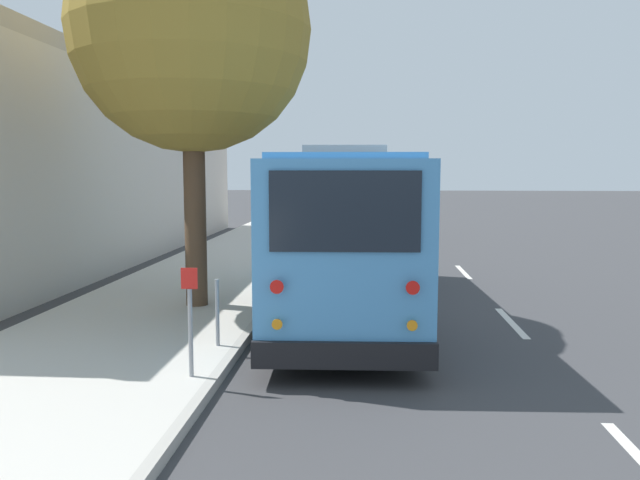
{
  "coord_description": "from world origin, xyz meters",
  "views": [
    {
      "loc": [
        -12.84,
        0.04,
        2.88
      ],
      "look_at": [
        1.36,
        1.11,
        1.3
      ],
      "focal_mm": 35.0,
      "sensor_mm": 36.0,
      "label": 1
    }
  ],
  "objects_px": {
    "sign_post_near": "(190,321)",
    "sign_post_far": "(217,312)",
    "shuttle_bus": "(344,225)",
    "parked_sedan_blue": "(341,231)",
    "street_tree": "(193,17)",
    "parked_sedan_maroon": "(350,218)"
  },
  "relations": [
    {
      "from": "parked_sedan_blue",
      "to": "sign_post_near",
      "type": "height_order",
      "value": "sign_post_near"
    },
    {
      "from": "sign_post_near",
      "to": "parked_sedan_maroon",
      "type": "bearing_deg",
      "value": -3.95
    },
    {
      "from": "shuttle_bus",
      "to": "sign_post_near",
      "type": "bearing_deg",
      "value": 156.7
    },
    {
      "from": "shuttle_bus",
      "to": "sign_post_far",
      "type": "distance_m",
      "value": 3.96
    },
    {
      "from": "parked_sedan_maroon",
      "to": "street_tree",
      "type": "relative_size",
      "value": 0.56
    },
    {
      "from": "sign_post_near",
      "to": "sign_post_far",
      "type": "bearing_deg",
      "value": 0.0
    },
    {
      "from": "sign_post_far",
      "to": "parked_sedan_maroon",
      "type": "bearing_deg",
      "value": -4.24
    },
    {
      "from": "shuttle_bus",
      "to": "parked_sedan_blue",
      "type": "relative_size",
      "value": 2.25
    },
    {
      "from": "shuttle_bus",
      "to": "sign_post_near",
      "type": "height_order",
      "value": "shuttle_bus"
    },
    {
      "from": "parked_sedan_blue",
      "to": "parked_sedan_maroon",
      "type": "distance_m",
      "value": 6.29
    },
    {
      "from": "parked_sedan_blue",
      "to": "sign_post_far",
      "type": "height_order",
      "value": "parked_sedan_blue"
    },
    {
      "from": "parked_sedan_blue",
      "to": "shuttle_bus",
      "type": "bearing_deg",
      "value": -176.21
    },
    {
      "from": "parked_sedan_maroon",
      "to": "sign_post_near",
      "type": "xyz_separation_m",
      "value": [
        -22.05,
        1.52,
        0.31
      ]
    },
    {
      "from": "shuttle_bus",
      "to": "street_tree",
      "type": "distance_m",
      "value": 5.12
    },
    {
      "from": "street_tree",
      "to": "sign_post_far",
      "type": "height_order",
      "value": "street_tree"
    },
    {
      "from": "sign_post_far",
      "to": "parked_sedan_blue",
      "type": "bearing_deg",
      "value": -5.36
    },
    {
      "from": "parked_sedan_maroon",
      "to": "sign_post_far",
      "type": "xyz_separation_m",
      "value": [
        -20.57,
        1.52,
        0.08
      ]
    },
    {
      "from": "street_tree",
      "to": "sign_post_near",
      "type": "relative_size",
      "value": 5.81
    },
    {
      "from": "sign_post_near",
      "to": "sign_post_far",
      "type": "height_order",
      "value": "sign_post_near"
    },
    {
      "from": "shuttle_bus",
      "to": "parked_sedan_maroon",
      "type": "height_order",
      "value": "shuttle_bus"
    },
    {
      "from": "street_tree",
      "to": "sign_post_near",
      "type": "height_order",
      "value": "street_tree"
    },
    {
      "from": "street_tree",
      "to": "sign_post_near",
      "type": "xyz_separation_m",
      "value": [
        -4.54,
        -1.14,
        -5.0
      ]
    }
  ]
}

